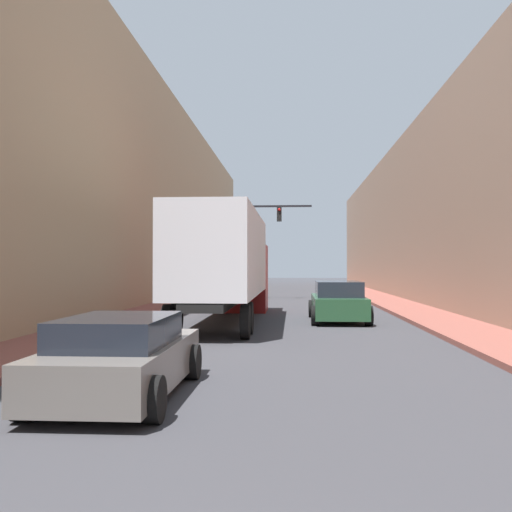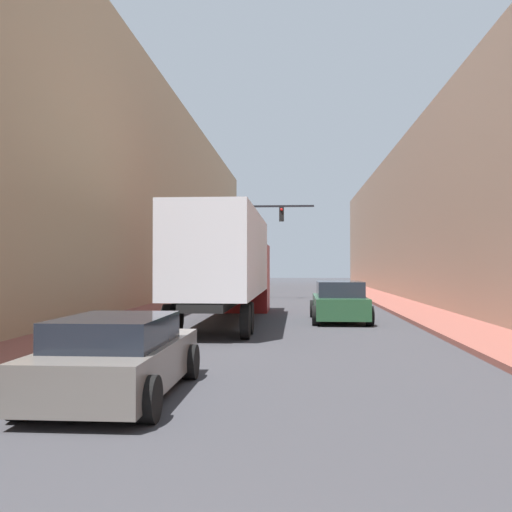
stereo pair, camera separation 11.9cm
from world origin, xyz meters
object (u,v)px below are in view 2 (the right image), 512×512
Objects in this scene: sedan_car at (119,357)px; traffic_signal_gantry at (240,232)px; semi_truck at (228,262)px; suv_car at (339,302)px.

traffic_signal_gantry reaches higher than sedan_car.
traffic_signal_gantry is (-0.72, 26.82, 3.65)m from sedan_car.
suv_car is (4.19, 0.52, -1.52)m from semi_truck.
traffic_signal_gantry is (-0.99, 14.50, 2.03)m from semi_truck.
semi_truck is 14.68m from traffic_signal_gantry.
suv_car is 15.32m from traffic_signal_gantry.
semi_truck is 2.73× the size of suv_car.
sedan_car is 27.07m from traffic_signal_gantry.
suv_car is at bearing -69.66° from traffic_signal_gantry.
sedan_car is (-0.26, -12.32, -1.61)m from semi_truck.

